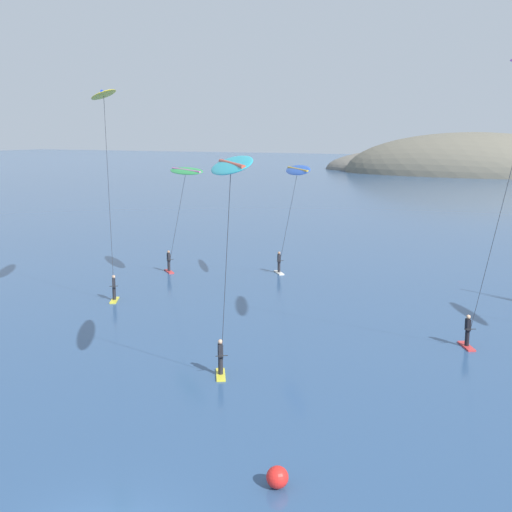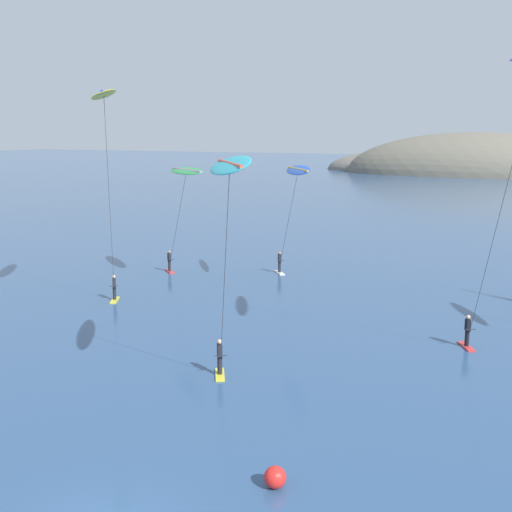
{
  "view_description": "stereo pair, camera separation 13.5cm",
  "coord_description": "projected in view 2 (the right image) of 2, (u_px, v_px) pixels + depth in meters",
  "views": [
    {
      "loc": [
        10.74,
        -11.89,
        10.81
      ],
      "look_at": [
        -5.9,
        21.36,
        3.62
      ],
      "focal_mm": 45.0,
      "sensor_mm": 36.0,
      "label": 1
    },
    {
      "loc": [
        10.86,
        -11.83,
        10.81
      ],
      "look_at": [
        -5.9,
        21.36,
        3.62
      ],
      "focal_mm": 45.0,
      "sensor_mm": 36.0,
      "label": 2
    }
  ],
  "objects": [
    {
      "name": "kitesurfer_cyan",
      "position": [
        229.0,
        183.0,
        24.47
      ],
      "size": [
        4.75,
        5.75,
        10.01
      ],
      "color": "yellow",
      "rests_on": "ground"
    },
    {
      "name": "kitesurfer_blue",
      "position": [
        296.0,
        181.0,
        44.12
      ],
      "size": [
        5.85,
        7.07,
        8.67
      ],
      "color": "silver",
      "rests_on": "ground"
    },
    {
      "name": "headland_island",
      "position": [
        502.0,
        175.0,
        165.67
      ],
      "size": [
        104.58,
        39.32,
        21.68
      ],
      "color": "slate",
      "rests_on": "ground"
    },
    {
      "name": "kitesurfer_yellow",
      "position": [
        105.0,
        113.0,
        36.79
      ],
      "size": [
        4.59,
        5.72,
        13.24
      ],
      "color": "yellow",
      "rests_on": "ground"
    },
    {
      "name": "kitesurfer_green",
      "position": [
        185.0,
        179.0,
        45.62
      ],
      "size": [
        6.78,
        5.4,
        8.41
      ],
      "color": "red",
      "rests_on": "ground"
    },
    {
      "name": "marker_buoy",
      "position": [
        275.0,
        477.0,
        19.76
      ],
      "size": [
        0.7,
        0.7,
        0.7
      ],
      "primitive_type": "sphere",
      "color": "red",
      "rests_on": "ground"
    }
  ]
}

